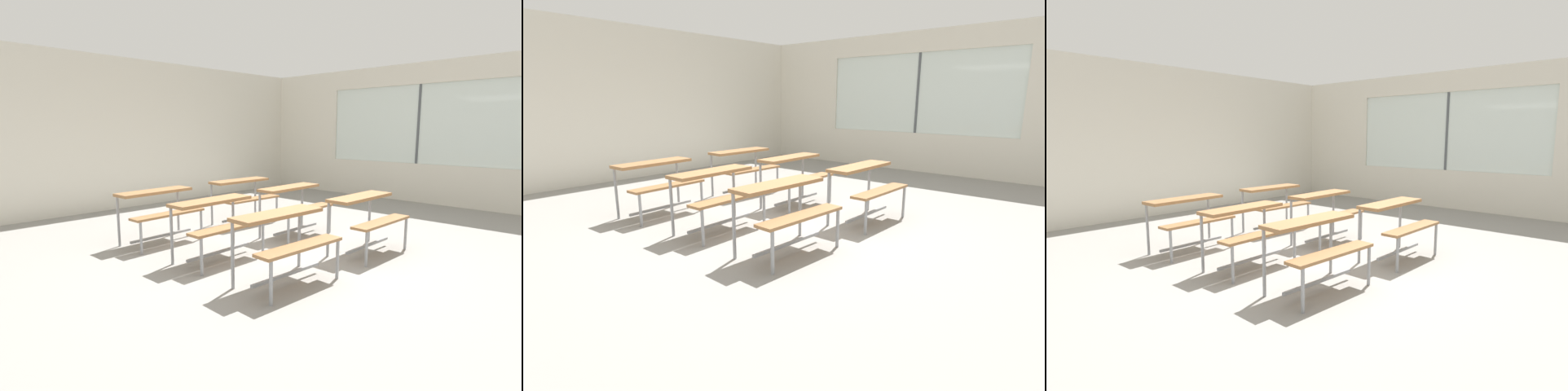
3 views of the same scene
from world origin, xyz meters
TOP-DOWN VIEW (x-y plane):
  - ground at (0.00, 0.00)m, footprint 10.00×9.00m
  - wall_back at (0.00, 4.50)m, footprint 10.00×0.12m
  - wall_right at (5.00, -0.13)m, footprint 0.12×9.00m
  - desk_bench_r0c0 at (-0.71, -0.63)m, footprint 1.13×0.64m
  - desk_bench_r0c1 at (0.84, -0.69)m, footprint 1.11×0.60m
  - desk_bench_r1c0 at (-0.70, 0.48)m, footprint 1.12×0.62m
  - desk_bench_r1c1 at (0.87, 0.55)m, footprint 1.10×0.60m
  - desk_bench_r2c0 at (-0.77, 1.66)m, footprint 1.13×0.64m
  - desk_bench_r2c1 at (0.90, 1.70)m, footprint 1.12×0.62m

SIDE VIEW (x-z plane):
  - ground at x=0.00m, z-range -0.05..0.00m
  - desk_bench_r0c0 at x=-0.71m, z-range 0.19..0.93m
  - desk_bench_r0c1 at x=0.84m, z-range 0.19..0.93m
  - desk_bench_r1c0 at x=-0.70m, z-range 0.19..0.93m
  - desk_bench_r1c1 at x=0.87m, z-range 0.19..0.93m
  - desk_bench_r2c0 at x=-0.77m, z-range 0.19..0.93m
  - desk_bench_r2c1 at x=0.90m, z-range 0.19..0.93m
  - wall_right at x=5.00m, z-range -0.05..2.95m
  - wall_back at x=0.00m, z-range 0.00..3.00m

